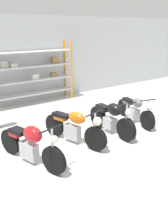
{
  "coord_description": "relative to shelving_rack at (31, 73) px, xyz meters",
  "views": [
    {
      "loc": [
        -4.17,
        -5.28,
        3.08
      ],
      "look_at": [
        0.0,
        0.4,
        0.7
      ],
      "focal_mm": 40.0,
      "sensor_mm": 36.0,
      "label": 1
    }
  ],
  "objects": [
    {
      "name": "ground_plane",
      "position": [
        -0.13,
        -4.31,
        -1.32
      ],
      "size": [
        30.0,
        30.0,
        0.0
      ],
      "primitive_type": "plane",
      "color": "silver"
    },
    {
      "name": "motorcycle_red",
      "position": [
        -2.18,
        -4.56,
        -0.82
      ],
      "size": [
        0.89,
        2.16,
        1.09
      ],
      "rotation": [
        0.0,
        0.0,
        -1.3
      ],
      "color": "black",
      "rests_on": "ground_plane"
    },
    {
      "name": "motorcycle_orange",
      "position": [
        -0.73,
        -4.27,
        -0.83
      ],
      "size": [
        0.85,
        2.15,
        1.05
      ],
      "rotation": [
        0.0,
        0.0,
        -1.32
      ],
      "color": "black",
      "rests_on": "ground_plane"
    },
    {
      "name": "motorcycle_grey",
      "position": [
        1.88,
        -4.12,
        -0.9
      ],
      "size": [
        0.78,
        2.06,
        0.97
      ],
      "rotation": [
        0.0,
        0.0,
        -1.82
      ],
      "color": "black",
      "rests_on": "ground_plane"
    },
    {
      "name": "back_wall",
      "position": [
        -0.13,
        0.36,
        0.48
      ],
      "size": [
        30.0,
        0.08,
        3.6
      ],
      "color": "silver",
      "rests_on": "ground_plane"
    },
    {
      "name": "shelving_rack",
      "position": [
        0.0,
        0.0,
        0.0
      ],
      "size": [
        3.84,
        0.63,
        2.55
      ],
      "color": "orange",
      "rests_on": "ground_plane"
    },
    {
      "name": "motorcycle_black",
      "position": [
        0.59,
        -4.34,
        -0.84
      ],
      "size": [
        0.75,
        2.03,
        1.09
      ],
      "rotation": [
        0.0,
        0.0,
        -1.62
      ],
      "color": "black",
      "rests_on": "ground_plane"
    }
  ]
}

